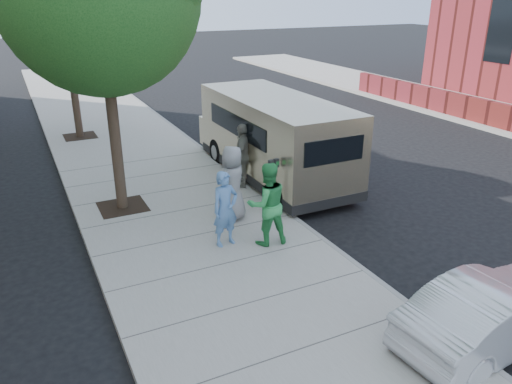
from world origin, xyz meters
TOP-DOWN VIEW (x-y plane):
  - ground at (0.00, 0.00)m, footprint 120.00×120.00m
  - sidewalk at (-1.00, 0.00)m, footprint 5.00×60.00m
  - curb_face at (1.44, 0.00)m, footprint 0.12×60.00m
  - tree_far at (-2.25, 10.00)m, footprint 3.92×3.80m
  - parking_meter at (1.11, 0.38)m, footprint 0.31×0.16m
  - van at (2.45, 2.96)m, footprint 2.33×6.84m
  - sedan at (2.00, -5.58)m, footprint 3.73×1.59m
  - person_officer at (-0.66, -0.71)m, footprint 0.68×0.51m
  - person_green_shirt at (0.19, -1.06)m, footprint 0.99×0.81m
  - person_gray_shirt at (0.03, 0.46)m, footprint 1.09×1.03m
  - person_striped_polo at (1.20, 2.40)m, footprint 0.97×1.15m

SIDE VIEW (x-z plane):
  - ground at x=0.00m, z-range 0.00..0.00m
  - sidewalk at x=-1.00m, z-range 0.00..0.15m
  - curb_face at x=1.44m, z-range -0.01..0.15m
  - sedan at x=2.00m, z-range 0.00..1.20m
  - person_officer at x=-0.66m, z-range 0.15..1.86m
  - person_striped_polo at x=1.20m, z-range 0.15..1.99m
  - person_gray_shirt at x=0.03m, z-range 0.15..2.02m
  - person_green_shirt at x=0.19m, z-range 0.15..2.04m
  - parking_meter at x=1.11m, z-range 0.47..1.88m
  - van at x=2.45m, z-range 0.07..2.60m
  - tree_far at x=-2.25m, z-range 1.64..8.13m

